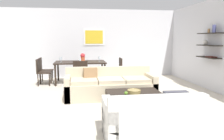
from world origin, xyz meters
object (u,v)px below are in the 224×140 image
(decorative_bowl, at_px, (134,91))
(wine_glass_right_near, at_px, (99,58))
(dining_table, at_px, (80,64))
(centerpiece_vase, at_px, (83,57))
(wine_glass_left_far, at_px, (61,58))
(apple_on_coffee_table, at_px, (126,93))
(wine_glass_foot, at_px, (80,60))
(dining_chair_foot, at_px, (80,73))
(dining_chair_left_far, at_px, (44,68))
(dining_chair_left_near, at_px, (42,70))
(dining_chair_right_near, at_px, (117,69))
(wine_glass_left_near, at_px, (61,59))
(coffee_table, at_px, (135,101))
(sofa_beige, at_px, (110,86))
(loveseat_white, at_px, (150,120))

(decorative_bowl, bearing_deg, wine_glass_right_near, 98.93)
(dining_table, relative_size, centerpiece_vase, 5.96)
(centerpiece_vase, bearing_deg, wine_glass_left_far, 171.68)
(dining_table, bearing_deg, apple_on_coffee_table, -74.18)
(dining_table, relative_size, wine_glass_foot, 11.06)
(dining_chair_foot, bearing_deg, dining_chair_left_far, 137.90)
(apple_on_coffee_table, relative_size, dining_chair_left_near, 0.09)
(decorative_bowl, xyz_separation_m, dining_table, (-1.14, 3.18, 0.26))
(dining_chair_foot, xyz_separation_m, wine_glass_left_far, (-0.66, 1.05, 0.36))
(dining_chair_right_near, xyz_separation_m, wine_glass_left_near, (-1.94, 0.10, 0.36))
(dining_chair_foot, bearing_deg, wine_glass_left_near, 129.51)
(wine_glass_left_far, bearing_deg, dining_table, -11.03)
(dining_chair_foot, xyz_separation_m, dining_chair_left_near, (-1.28, 0.69, 0.00))
(coffee_table, xyz_separation_m, dining_chair_left_near, (-2.44, 2.93, 0.31))
(dining_chair_left_far, height_order, wine_glass_foot, wine_glass_foot)
(sofa_beige, height_order, dining_chair_right_near, dining_chair_right_near)
(dining_chair_left_near, distance_m, wine_glass_right_near, 1.97)
(coffee_table, xyz_separation_m, wine_glass_foot, (-1.16, 2.71, 0.67))
(apple_on_coffee_table, bearing_deg, dining_chair_right_near, 83.56)
(apple_on_coffee_table, height_order, dining_table, dining_table)
(dining_chair_left_far, bearing_deg, wine_glass_left_near, -30.03)
(sofa_beige, relative_size, wine_glass_left_far, 14.11)
(sofa_beige, bearing_deg, wine_glass_left_far, 123.14)
(apple_on_coffee_table, xyz_separation_m, dining_table, (-0.93, 3.30, 0.27))
(loveseat_white, distance_m, wine_glass_foot, 4.24)
(wine_glass_foot, bearing_deg, dining_chair_left_near, 170.06)
(coffee_table, distance_m, dining_table, 3.41)
(dining_chair_left_far, relative_size, centerpiece_vase, 3.00)
(wine_glass_right_near, xyz_separation_m, centerpiece_vase, (-0.57, 0.15, 0.02))
(decorative_bowl, distance_m, centerpiece_vase, 3.40)
(apple_on_coffee_table, distance_m, dining_chair_left_far, 4.17)
(coffee_table, relative_size, apple_on_coffee_table, 15.54)
(wine_glass_left_far, bearing_deg, dining_chair_right_near, -10.55)
(dining_chair_right_near, relative_size, wine_glass_right_near, 4.88)
(sofa_beige, xyz_separation_m, dining_chair_left_far, (-2.04, 2.28, 0.21))
(dining_chair_right_near, relative_size, dining_chair_foot, 1.00)
(dining_chair_foot, bearing_deg, apple_on_coffee_table, -68.52)
(wine_glass_right_near, relative_size, centerpiece_vase, 0.62)
(loveseat_white, height_order, coffee_table, loveseat_white)
(dining_chair_left_far, relative_size, dining_chair_left_near, 1.00)
(sofa_beige, height_order, loveseat_white, same)
(wine_glass_foot, relative_size, wine_glass_left_far, 0.96)
(dining_chair_foot, bearing_deg, coffee_table, -62.70)
(dining_chair_right_near, relative_size, wine_glass_left_near, 5.21)
(sofa_beige, relative_size, wine_glass_left_near, 13.79)
(coffee_table, height_order, apple_on_coffee_table, apple_on_coffee_table)
(dining_chair_foot, xyz_separation_m, centerpiece_vase, (0.09, 0.94, 0.40))
(dining_table, bearing_deg, coffee_table, -69.92)
(dining_chair_right_near, bearing_deg, decorative_bowl, -92.81)
(wine_glass_foot, bearing_deg, wine_glass_left_far, 138.29)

